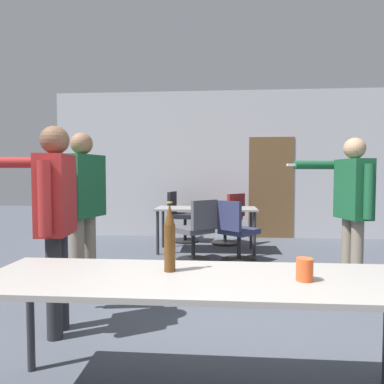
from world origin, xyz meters
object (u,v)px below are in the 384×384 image
(office_chair_far_left, at_px, (181,218))
(drink_cup, at_px, (305,270))
(beer_bottle, at_px, (170,239))
(person_near_casual, at_px, (81,198))
(person_right_polo, at_px, (352,200))
(office_chair_side_rolled, at_px, (228,220))
(person_far_watching, at_px, (54,208))
(office_chair_far_right, at_px, (196,233))
(office_chair_near_pushed, at_px, (236,234))

(office_chair_far_left, xyz_separation_m, drink_cup, (1.15, -4.73, 0.34))
(beer_bottle, height_order, drink_cup, beer_bottle)
(person_near_casual, relative_size, person_right_polo, 1.03)
(office_chair_far_left, distance_m, drink_cup, 4.88)
(office_chair_side_rolled, distance_m, office_chair_far_left, 0.92)
(person_far_watching, relative_size, beer_bottle, 4.19)
(person_far_watching, xyz_separation_m, beer_bottle, (1.03, -0.71, -0.10))
(office_chair_far_right, bearing_deg, person_far_watching, -154.77)
(person_near_casual, bearing_deg, person_right_polo, -70.06)
(person_right_polo, distance_m, drink_cup, 2.22)
(person_far_watching, height_order, office_chair_side_rolled, person_far_watching)
(office_chair_side_rolled, relative_size, office_chair_far_left, 0.99)
(person_near_casual, distance_m, beer_bottle, 2.01)
(office_chair_far_right, height_order, beer_bottle, beer_bottle)
(person_near_casual, xyz_separation_m, person_far_watching, (0.15, -0.91, -0.02))
(person_near_casual, distance_m, office_chair_far_left, 3.13)
(person_far_watching, relative_size, drink_cup, 14.21)
(person_far_watching, relative_size, office_chair_far_left, 1.75)
(person_right_polo, xyz_separation_m, office_chair_near_pushed, (-1.17, 1.23, -0.60))
(office_chair_side_rolled, relative_size, beer_bottle, 2.37)
(office_chair_side_rolled, relative_size, drink_cup, 8.02)
(office_chair_near_pushed, height_order, drink_cup, office_chair_near_pushed)
(person_right_polo, bearing_deg, person_near_casual, 81.88)
(person_right_polo, xyz_separation_m, drink_cup, (-0.99, -1.98, -0.23))
(person_near_casual, height_order, person_far_watching, person_near_casual)
(person_far_watching, height_order, office_chair_far_right, person_far_watching)
(office_chair_side_rolled, distance_m, beer_bottle, 4.44)
(office_chair_near_pushed, bearing_deg, person_right_polo, -5.62)
(office_chair_far_left, height_order, drink_cup, office_chair_far_left)
(person_right_polo, bearing_deg, office_chair_near_pushed, 30.83)
(office_chair_far_left, height_order, beer_bottle, beer_bottle)
(office_chair_far_right, bearing_deg, drink_cup, -118.32)
(person_far_watching, bearing_deg, person_near_casual, 1.56)
(person_near_casual, height_order, beer_bottle, person_near_casual)
(office_chair_far_right, distance_m, drink_cup, 3.29)
(office_chair_near_pushed, bearing_deg, drink_cup, -45.91)
(person_near_casual, height_order, person_right_polo, person_near_casual)
(office_chair_far_right, xyz_separation_m, drink_cup, (0.76, -3.18, 0.36))
(drink_cup, bearing_deg, office_chair_far_right, 103.53)
(person_near_casual, xyz_separation_m, drink_cup, (1.91, -1.75, -0.24))
(office_chair_side_rolled, height_order, drink_cup, office_chair_side_rolled)
(beer_bottle, bearing_deg, drink_cup, -9.47)
(office_chair_far_right, xyz_separation_m, office_chair_far_left, (-0.39, 1.55, 0.02))
(office_chair_far_left, bearing_deg, person_far_watching, 0.25)
(office_chair_near_pushed, bearing_deg, beer_bottle, -59.14)
(person_near_casual, height_order, office_chair_far_left, person_near_casual)
(person_near_casual, distance_m, office_chair_far_right, 1.93)
(office_chair_far_left, relative_size, drink_cup, 8.13)
(person_right_polo, bearing_deg, office_chair_far_right, 42.87)
(person_right_polo, distance_m, office_chair_far_left, 3.53)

